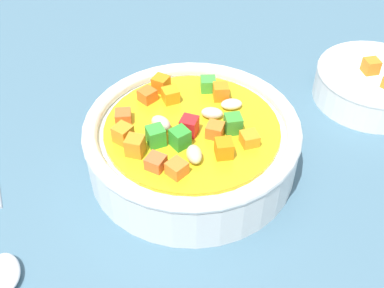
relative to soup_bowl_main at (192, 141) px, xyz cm
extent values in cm
cube|color=#42667A|center=(-0.02, 0.00, -3.86)|extent=(140.00, 140.00, 2.00)
cylinder|color=white|center=(-0.02, 0.00, -0.75)|extent=(18.74, 18.74, 4.22)
torus|color=white|center=(-0.02, 0.00, 1.76)|extent=(18.95, 18.95, 1.33)
cylinder|color=gold|center=(-0.02, 0.00, 1.56)|extent=(15.31, 15.31, 0.40)
cube|color=#E65B26|center=(4.41, -4.10, 2.27)|extent=(1.87, 1.87, 1.03)
cube|color=red|center=(0.67, 0.55, 2.54)|extent=(1.91, 1.91, 1.57)
ellipsoid|color=beige|center=(2.32, -1.28, 2.38)|extent=(1.65, 2.15, 1.26)
cube|color=green|center=(-2.52, 2.49, 2.54)|extent=(1.83, 1.83, 1.56)
cube|color=orange|center=(5.67, -1.87, 2.52)|extent=(1.75, 1.75, 1.52)
cube|color=#D45F2D|center=(5.13, 2.31, 2.30)|extent=(1.84, 1.84, 1.08)
cube|color=green|center=(3.64, 0.04, 2.57)|extent=(1.64, 1.64, 1.63)
cube|color=orange|center=(-4.52, -1.69, 2.49)|extent=(1.88, 1.88, 1.46)
cube|color=green|center=(2.16, 1.34, 2.56)|extent=(1.40, 1.40, 1.61)
cube|color=orange|center=(4.19, 3.84, 2.33)|extent=(1.60, 1.60, 1.15)
cube|color=orange|center=(-0.75, -6.00, 2.48)|extent=(1.84, 1.84, 1.44)
ellipsoid|color=beige|center=(-2.20, 0.39, 2.21)|extent=(2.22, 2.24, 0.91)
cube|color=orange|center=(-0.90, 2.08, 2.35)|extent=(1.92, 1.92, 1.19)
ellipsoid|color=beige|center=(2.21, 3.38, 2.34)|extent=(1.93, 2.26, 1.16)
cube|color=orange|center=(-0.55, -4.08, 2.40)|extent=(1.66, 1.66, 1.29)
cube|color=orange|center=(-0.51, 4.37, 2.49)|extent=(1.85, 1.85, 1.47)
cube|color=orange|center=(-2.59, 4.53, 2.29)|extent=(1.75, 1.75, 1.07)
cube|color=orange|center=(1.14, -5.40, 2.33)|extent=(1.57, 1.57, 1.14)
cube|color=orange|center=(5.61, 0.27, 2.56)|extent=(1.93, 1.93, 1.61)
cube|color=green|center=(-4.37, -3.43, 2.39)|extent=(1.89, 1.89, 1.27)
ellipsoid|color=beige|center=(-4.40, 0.49, 2.18)|extent=(2.27, 2.00, 0.85)
ellipsoid|color=silver|center=(18.17, 1.42, -2.32)|extent=(3.16, 3.98, 1.08)
cylinder|color=white|center=(-21.52, 3.12, -1.35)|extent=(12.03, 12.03, 3.03)
torus|color=white|center=(-21.52, 3.12, 0.40)|extent=(12.15, 12.15, 0.96)
cube|color=orange|center=(-21.45, 2.36, 0.91)|extent=(1.97, 1.97, 1.49)
camera|label=1|loc=(17.57, 24.37, 27.83)|focal=43.01mm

